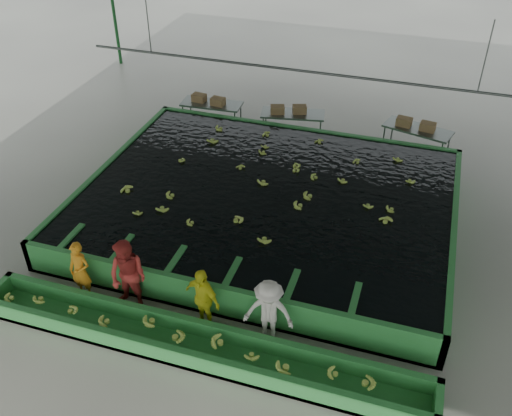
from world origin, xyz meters
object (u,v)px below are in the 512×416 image
(worker_d, at_px, (268,313))
(packing_table_left, at_px, (212,115))
(worker_c, at_px, (202,298))
(sorting_trough, at_px, (196,344))
(flotation_tank, at_px, (267,204))
(box_stack_right, at_px, (415,128))
(packing_table_mid, at_px, (292,126))
(packing_table_right, at_px, (416,142))
(box_stack_left, at_px, (209,103))
(worker_b, at_px, (128,276))
(box_stack_mid, at_px, (288,113))
(worker_a, at_px, (80,271))

(worker_d, bearing_deg, packing_table_left, 111.72)
(worker_c, bearing_deg, packing_table_left, 130.43)
(sorting_trough, height_order, worker_d, worker_d)
(flotation_tank, relative_size, box_stack_right, 8.04)
(packing_table_mid, distance_m, packing_table_right, 4.14)
(box_stack_left, bearing_deg, worker_d, -61.10)
(worker_d, height_order, box_stack_right, worker_d)
(sorting_trough, relative_size, packing_table_right, 4.65)
(box_stack_right, bearing_deg, worker_b, -120.59)
(worker_b, distance_m, packing_table_right, 10.71)
(worker_b, distance_m, box_stack_mid, 9.06)
(worker_d, relative_size, box_stack_left, 1.37)
(flotation_tank, relative_size, packing_table_left, 4.73)
(worker_d, bearing_deg, worker_c, 173.41)
(worker_d, bearing_deg, box_stack_left, 112.31)
(packing_table_right, relative_size, box_stack_left, 1.77)
(worker_c, distance_m, box_stack_right, 9.87)
(worker_a, bearing_deg, box_stack_right, 58.74)
(flotation_tank, relative_size, packing_table_mid, 4.69)
(sorting_trough, bearing_deg, worker_d, 30.74)
(flotation_tank, xyz_separation_m, box_stack_right, (3.50, 4.87, 0.53))
(box_stack_right, bearing_deg, packing_table_left, -178.03)
(packing_table_mid, bearing_deg, worker_b, -98.67)
(worker_a, xyz_separation_m, packing_table_right, (6.77, 9.17, -0.27))
(packing_table_left, xyz_separation_m, box_stack_left, (-0.10, -0.03, 0.48))
(sorting_trough, relative_size, packing_table_left, 4.73)
(packing_table_left, relative_size, box_stack_mid, 1.75)
(worker_d, xyz_separation_m, packing_table_right, (2.25, 9.17, -0.34))
(worker_c, height_order, packing_table_right, worker_c)
(packing_table_mid, xyz_separation_m, box_stack_right, (4.05, 0.14, 0.49))
(box_stack_left, bearing_deg, packing_table_left, 18.83)
(worker_b, distance_m, packing_table_mid, 9.14)
(flotation_tank, height_order, worker_a, worker_a)
(packing_table_left, height_order, packing_table_mid, packing_table_mid)
(box_stack_left, xyz_separation_m, box_stack_right, (7.07, 0.27, 0.02))
(worker_a, bearing_deg, flotation_tank, 58.35)
(worker_c, relative_size, box_stack_left, 1.32)
(flotation_tank, distance_m, worker_d, 4.52)
(packing_table_right, height_order, box_stack_mid, box_stack_mid)
(worker_d, bearing_deg, packing_table_mid, 95.23)
(worker_a, relative_size, worker_d, 0.92)
(packing_table_left, bearing_deg, worker_d, -61.70)
(worker_d, xyz_separation_m, box_stack_right, (2.16, 9.17, 0.15))
(box_stack_mid, bearing_deg, packing_table_left, -179.03)
(flotation_tank, bearing_deg, worker_a, -126.47)
(worker_b, height_order, packing_table_right, worker_b)
(worker_b, bearing_deg, packing_table_left, 105.24)
(worker_d, distance_m, packing_table_right, 9.45)
(worker_b, height_order, packing_table_mid, worker_b)
(flotation_tank, bearing_deg, worker_d, -72.63)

